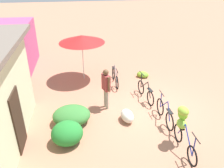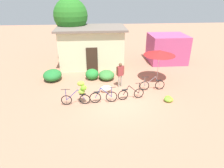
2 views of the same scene
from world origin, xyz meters
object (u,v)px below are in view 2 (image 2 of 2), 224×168
Objects in this scene: bicycle_near_pile at (103,97)px; bicycle_center_loaded at (131,94)px; bicycle_by_shop at (152,85)px; bicycle_leftmost at (80,91)px; produce_sack at (106,89)px; shop_pink at (167,49)px; tree_behind_building at (71,16)px; banana_pile_on_ground at (169,99)px; building_low at (92,47)px; person_vendor at (120,72)px; market_umbrella at (160,53)px.

bicycle_center_loaded reaches higher than bicycle_near_pile.
bicycle_near_pile reaches higher than bicycle_by_shop.
bicycle_leftmost is at bearing -176.11° from bicycle_near_pile.
produce_sack is at bearing -179.86° from bicycle_by_shop.
shop_pink is 1.90× the size of bicycle_by_shop.
tree_behind_building reaches higher than bicycle_by_shop.
bicycle_near_pile reaches higher than produce_sack.
bicycle_near_pile is at bearing 177.26° from banana_pile_on_ground.
tree_behind_building is at bearing 106.83° from bicycle_near_pile.
building_low is at bearing 127.27° from bicycle_by_shop.
bicycle_center_loaded reaches higher than banana_pile_on_ground.
banana_pile_on_ground is at bearing -52.00° from tree_behind_building.
shop_pink is at bearing -5.28° from tree_behind_building.
building_low is 3.31× the size of person_vendor.
market_umbrella is 3.63m from banana_pile_on_ground.
building_low is 3.47× the size of bicycle_center_loaded.
bicycle_center_loaded is at bearing -145.64° from bicycle_by_shop.
person_vendor is at bearing -58.03° from tree_behind_building.
banana_pile_on_ground is at bearing -11.99° from bicycle_center_loaded.
building_low reaches higher than person_vendor.
bicycle_leftmost is at bearing -136.33° from shop_pink.
shop_pink reaches higher than market_umbrella.
shop_pink reaches higher than bicycle_leftmost.
bicycle_leftmost reaches higher than bicycle_near_pile.
bicycle_by_shop is (-2.83, -5.63, -0.87)m from shop_pink.
bicycle_near_pile is 2.33× the size of produce_sack.
shop_pink is 1.87× the size of person_vendor.
market_umbrella is 1.35× the size of bicycle_by_shop.
shop_pink is 4.57× the size of produce_sack.
building_low is at bearing 123.95° from banana_pile_on_ground.
bicycle_near_pile is 0.97× the size of bicycle_by_shop.
tree_behind_building reaches higher than bicycle_leftmost.
produce_sack is at bearing 80.70° from bicycle_near_pile.
tree_behind_building is at bearing 121.97° from person_vendor.
market_umbrella reaches higher than bicycle_leftmost.
bicycle_near_pile is (2.35, -7.77, -3.68)m from tree_behind_building.
bicycle_center_loaded is (-2.37, -2.58, -1.74)m from market_umbrella.
bicycle_center_loaded is 1.95m from person_vendor.
person_vendor is at bearing -163.75° from market_umbrella.
building_low is 5.45m from produce_sack.
market_umbrella is at bearing 62.39° from bicycle_by_shop.
tree_behind_building is at bearing 174.72° from shop_pink.
bicycle_center_loaded is at bearing -61.72° from tree_behind_building.
bicycle_near_pile is 1.70m from bicycle_center_loaded.
bicycle_leftmost is 1.02× the size of bicycle_center_loaded.
tree_behind_building is 9.29m from bicycle_by_shop.
bicycle_leftmost is at bearing -172.99° from bicycle_center_loaded.
shop_pink is 7.60m from banana_pile_on_ground.
building_low is at bearing -36.13° from tree_behind_building.
bicycle_leftmost is 1.02× the size of bicycle_near_pile.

